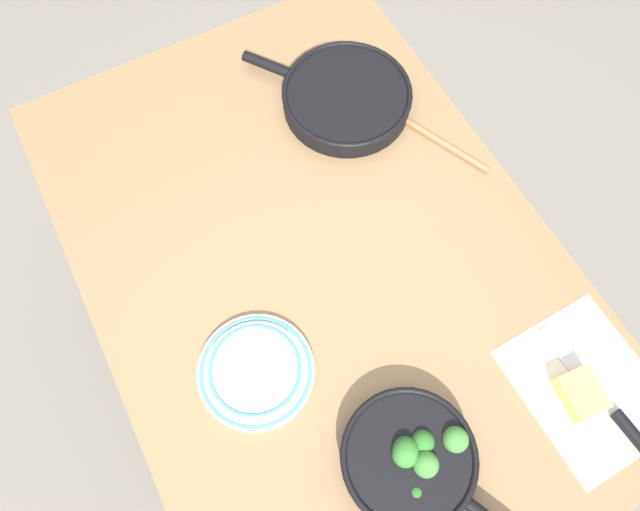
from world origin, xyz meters
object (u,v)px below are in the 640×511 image
object	(u,v)px
skillet_broccoli	(412,458)
wooden_spoon	(409,122)
grater_knife	(609,407)
dinner_plate_stack	(256,371)
skillet_eggs	(346,98)
cheese_block	(580,394)

from	to	relation	value
skillet_broccoli	wooden_spoon	xyz separation A→B (m)	(0.62, -0.38, -0.02)
grater_knife	dinner_plate_stack	xyz separation A→B (m)	(0.36, 0.54, 0.00)
skillet_broccoli	wooden_spoon	size ratio (longest dim) A/B	1.17
skillet_eggs	wooden_spoon	bearing A→B (deg)	-174.86
skillet_broccoli	dinner_plate_stack	bearing A→B (deg)	-171.72
skillet_broccoli	cheese_block	size ratio (longest dim) A/B	4.16
skillet_broccoli	skillet_eggs	bearing A→B (deg)	134.78
grater_knife	cheese_block	world-z (taller)	cheese_block
grater_knife	skillet_broccoli	bearing A→B (deg)	70.65
wooden_spoon	skillet_broccoli	bearing A→B (deg)	124.23
skillet_broccoli	dinner_plate_stack	distance (m)	0.32
skillet_broccoli	cheese_block	distance (m)	0.34
skillet_broccoli	grater_knife	world-z (taller)	skillet_broccoli
skillet_broccoli	wooden_spoon	world-z (taller)	skillet_broccoli
wooden_spoon	grater_knife	distance (m)	0.71
skillet_eggs	grater_knife	xyz separation A→B (m)	(-0.83, -0.09, -0.02)
skillet_eggs	skillet_broccoli	bearing A→B (deg)	123.47
skillet_eggs	dinner_plate_stack	size ratio (longest dim) A/B	1.67
skillet_broccoli	wooden_spoon	distance (m)	0.72
skillet_eggs	grater_knife	world-z (taller)	skillet_eggs
wooden_spoon	cheese_block	distance (m)	0.67
grater_knife	cheese_block	xyz separation A→B (m)	(0.04, 0.04, 0.01)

